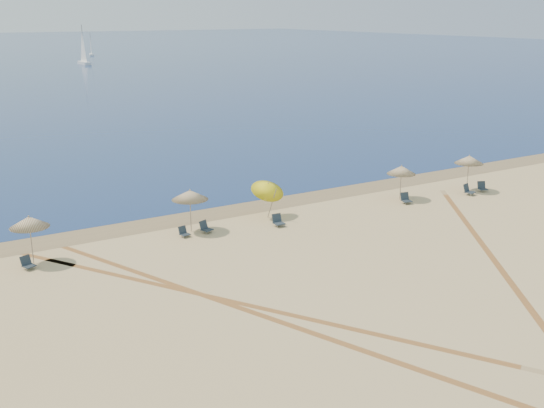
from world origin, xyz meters
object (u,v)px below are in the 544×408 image
(chair_4, at_px, (205,227))
(chair_2, at_px, (27,263))
(umbrella_1, at_px, (29,222))
(umbrella_4, at_px, (401,170))
(chair_3, at_px, (184,232))
(sailboat_0, at_px, (83,52))
(sailboat_1, at_px, (91,49))
(umbrella_5, at_px, (469,160))
(umbrella_2, at_px, (190,195))
(chair_6, at_px, (406,199))
(chair_8, at_px, (482,187))
(chair_5, at_px, (278,221))
(chair_7, at_px, (468,190))
(umbrella_3, at_px, (268,188))

(chair_4, bearing_deg, chair_2, 160.69)
(umbrella_1, bearing_deg, umbrella_4, -1.48)
(chair_3, height_order, sailboat_0, sailboat_0)
(chair_3, height_order, sailboat_1, sailboat_1)
(umbrella_5, height_order, sailboat_0, sailboat_0)
(umbrella_2, xyz_separation_m, chair_4, (0.64, -0.58, -1.90))
(sailboat_0, bearing_deg, umbrella_4, -97.26)
(umbrella_5, xyz_separation_m, chair_6, (-5.85, -0.12, -1.96))
(chair_4, bearing_deg, chair_8, -27.54)
(chair_6, bearing_deg, chair_4, -173.98)
(chair_4, bearing_deg, sailboat_1, 53.92)
(umbrella_5, bearing_deg, chair_5, 179.41)
(chair_3, xyz_separation_m, chair_7, (20.54, -2.01, 0.07))
(umbrella_5, xyz_separation_m, chair_7, (-0.67, -0.76, -1.94))
(umbrella_5, height_order, chair_8, umbrella_5)
(umbrella_1, bearing_deg, chair_3, -1.02)
(sailboat_1, bearing_deg, umbrella_4, -85.19)
(umbrella_3, height_order, chair_5, umbrella_3)
(chair_6, height_order, sailboat_0, sailboat_0)
(chair_3, xyz_separation_m, sailboat_0, (30.00, 129.00, 2.56))
(chair_8, relative_size, sailboat_0, 0.09)
(chair_3, height_order, chair_7, chair_7)
(chair_3, bearing_deg, chair_6, -16.71)
(chair_3, relative_size, chair_6, 0.83)
(umbrella_4, distance_m, chair_6, 1.98)
(umbrella_5, height_order, chair_4, umbrella_5)
(chair_2, xyz_separation_m, chair_5, (14.15, -0.62, 0.03))
(chair_7, distance_m, sailboat_1, 164.89)
(umbrella_4, relative_size, chair_3, 3.63)
(chair_4, bearing_deg, chair_7, -28.37)
(chair_2, height_order, chair_4, chair_4)
(umbrella_3, bearing_deg, chair_3, -174.21)
(chair_3, relative_size, sailboat_1, 0.10)
(umbrella_4, height_order, umbrella_5, umbrella_5)
(umbrella_1, bearing_deg, chair_5, -5.14)
(chair_2, bearing_deg, umbrella_5, -23.83)
(umbrella_1, relative_size, chair_6, 3.21)
(umbrella_3, xyz_separation_m, umbrella_5, (15.30, -1.85, 0.35))
(umbrella_5, height_order, chair_3, umbrella_5)
(chair_4, bearing_deg, sailboat_0, 55.22)
(chair_2, height_order, sailboat_0, sailboat_0)
(chair_8, bearing_deg, umbrella_3, -166.56)
(chair_6, relative_size, sailboat_0, 0.08)
(umbrella_4, distance_m, chair_4, 14.42)
(umbrella_1, distance_m, chair_5, 13.94)
(chair_2, bearing_deg, sailboat_0, 51.09)
(umbrella_3, height_order, chair_2, umbrella_3)
(umbrella_2, distance_m, chair_2, 9.56)
(chair_3, distance_m, sailboat_1, 166.74)
(chair_3, bearing_deg, umbrella_3, -5.81)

